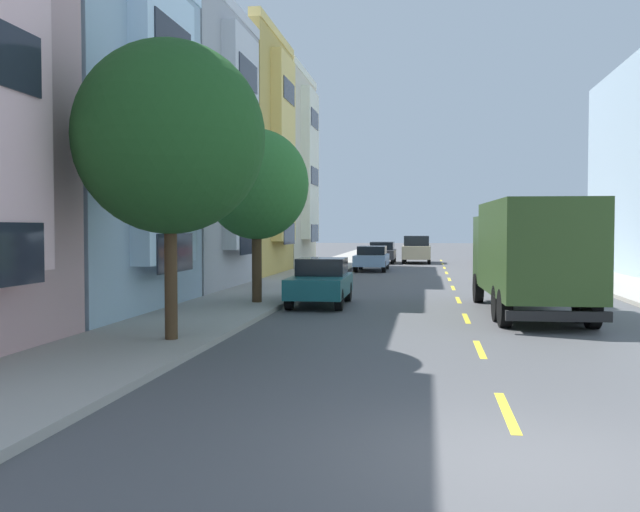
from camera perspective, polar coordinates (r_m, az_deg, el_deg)
ground_plane at (r=37.83m, az=10.21°, el=-1.53°), size 160.00×160.00×0.00m
sidewalk_left at (r=36.32m, az=-0.97°, el=-1.54°), size 3.20×120.00×0.14m
sidewalk_right at (r=36.74m, az=21.45°, el=-1.66°), size 3.20×120.00×0.14m
lane_centerline_dashes at (r=32.35m, az=10.49°, el=-2.17°), size 0.14×47.20×0.01m
townhouse_third_dove_grey at (r=30.97m, az=-17.71°, el=7.81°), size 12.81×8.21×11.46m
townhouse_fourth_mustard at (r=38.74m, az=-12.26°, el=7.58°), size 12.96×8.21×12.62m
townhouse_fifth_cream at (r=46.75m, az=-8.91°, el=6.56°), size 13.56×8.21×12.42m
street_tree_nearest at (r=15.30m, az=-11.98°, el=9.27°), size 3.98×3.98×6.24m
street_tree_second at (r=22.50m, az=-5.13°, el=5.73°), size 3.29×3.29×5.46m
delivery_box_truck at (r=21.01m, az=16.49°, el=0.46°), size 2.69×8.16×3.21m
parked_wagon_orange at (r=46.26m, az=15.26°, el=0.11°), size 1.87×4.72×1.50m
parked_sedan_sky at (r=41.29m, az=4.20°, el=-0.15°), size 1.81×4.50×1.43m
parked_suv_black at (r=33.07m, az=18.17°, el=-0.44°), size 1.98×4.81×1.93m
parked_wagon_charcoal at (r=50.52m, az=5.02°, el=0.35°), size 1.85×4.71×1.50m
parked_hatchback_teal at (r=22.80m, az=0.04°, el=-2.08°), size 1.80×4.02×1.50m
parked_wagon_burgundy at (r=53.15m, az=14.49°, el=0.38°), size 1.90×4.73×1.50m
moving_champagne_sedan at (r=50.76m, az=7.78°, el=0.55°), size 1.95×4.80×1.93m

